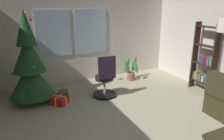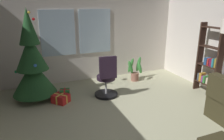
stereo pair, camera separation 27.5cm
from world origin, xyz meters
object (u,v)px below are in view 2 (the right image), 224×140
object	(u,v)px
holiday_tree	(32,64)
gift_box_green	(65,94)
gift_box_red	(61,98)
potted_plant	(134,70)
office_chair	(107,81)
bookshelf	(209,64)

from	to	relation	value
holiday_tree	gift_box_green	distance (m)	0.99
holiday_tree	gift_box_red	distance (m)	0.99
holiday_tree	potted_plant	world-z (taller)	holiday_tree
holiday_tree	gift_box_red	xyz separation A→B (m)	(0.51, -0.38, -0.75)
gift_box_green	office_chair	xyz separation A→B (m)	(0.95, -0.27, 0.29)
office_chair	bookshelf	xyz separation A→B (m)	(2.36, -0.70, 0.36)
holiday_tree	gift_box_green	bearing A→B (deg)	-16.86
gift_box_red	bookshelf	size ratio (longest dim) A/B	0.26
gift_box_red	bookshelf	bearing A→B (deg)	-12.89
office_chair	potted_plant	xyz separation A→B (m)	(1.13, 0.77, -0.09)
potted_plant	gift_box_green	bearing A→B (deg)	-166.64
gift_box_red	bookshelf	world-z (taller)	bookshelf
office_chair	bookshelf	world-z (taller)	bookshelf
gift_box_green	potted_plant	world-z (taller)	potted_plant
holiday_tree	bookshelf	bearing A→B (deg)	-16.46
gift_box_red	gift_box_green	size ratio (longest dim) A/B	1.69
gift_box_red	bookshelf	distance (m)	3.59
gift_box_red	gift_box_green	world-z (taller)	gift_box_green
bookshelf	office_chair	bearing A→B (deg)	163.52
holiday_tree	office_chair	world-z (taller)	holiday_tree
holiday_tree	bookshelf	xyz separation A→B (m)	(3.95, -1.17, -0.09)
bookshelf	potted_plant	distance (m)	1.97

